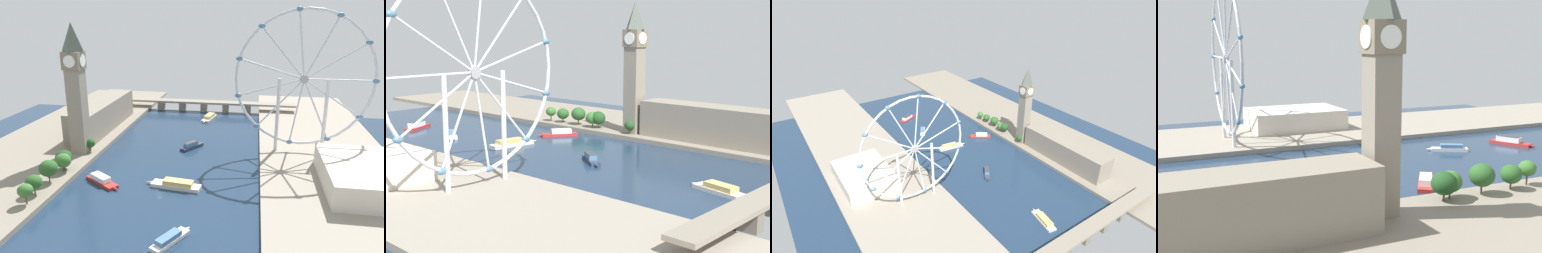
# 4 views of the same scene
# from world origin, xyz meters

# --- Properties ---
(ground_plane) EXTENTS (373.48, 373.48, 0.00)m
(ground_plane) POSITION_xyz_m (0.00, 0.00, 0.00)
(ground_plane) COLOR #1E334C
(riverbank_left) EXTENTS (90.00, 520.00, 3.00)m
(riverbank_left) POSITION_xyz_m (-101.74, 0.00, 1.50)
(riverbank_left) COLOR gray
(riverbank_left) RESTS_ON ground_plane
(riverbank_right) EXTENTS (90.00, 520.00, 3.00)m
(riverbank_right) POSITION_xyz_m (101.74, 0.00, 1.50)
(riverbank_right) COLOR gray
(riverbank_right) RESTS_ON ground_plane
(clock_tower) EXTENTS (13.28, 13.28, 90.07)m
(clock_tower) POSITION_xyz_m (-69.64, 48.29, 49.83)
(clock_tower) COLOR gray
(clock_tower) RESTS_ON riverbank_left
(parliament_block) EXTENTS (22.00, 98.72, 23.65)m
(parliament_block) POSITION_xyz_m (-76.88, 105.65, 14.82)
(parliament_block) COLOR gray
(parliament_block) RESTS_ON riverbank_left
(tree_row_embankment) EXTENTS (12.47, 85.58, 13.35)m
(tree_row_embankment) POSITION_xyz_m (-65.99, 4.69, 10.50)
(tree_row_embankment) COLOR #513823
(tree_row_embankment) RESTS_ON riverbank_left
(ferris_wheel) EXTENTS (95.69, 3.20, 99.72)m
(ferris_wheel) POSITION_xyz_m (83.94, 74.87, 54.59)
(ferris_wheel) COLOR silver
(ferris_wheel) RESTS_ON riverbank_right
(riverside_hall) EXTENTS (46.36, 65.17, 14.01)m
(riverside_hall) POSITION_xyz_m (115.05, 21.33, 10.01)
(riverside_hall) COLOR beige
(riverside_hall) RESTS_ON riverbank_right
(river_bridge) EXTENTS (185.48, 12.47, 10.17)m
(river_bridge) POSITION_xyz_m (-0.00, 188.98, 7.28)
(river_bridge) COLOR gray
(river_bridge) RESTS_ON ground_plane
(tour_boat_0) EXTENTS (16.35, 22.13, 5.15)m
(tour_boat_0) POSITION_xyz_m (6.12, 76.09, 2.04)
(tour_boat_0) COLOR #2D384C
(tour_boat_0) RESTS_ON ground_plane
(tour_boat_1) EXTENTS (15.63, 23.93, 4.18)m
(tour_boat_1) POSITION_xyz_m (16.45, -44.96, 1.72)
(tour_boat_1) COLOR white
(tour_boat_1) RESTS_ON ground_plane
(tour_boat_2) EXTENTS (26.62, 20.07, 4.82)m
(tour_boat_2) POSITION_xyz_m (-37.78, 7.48, 1.94)
(tour_boat_2) COLOR #B22D28
(tour_boat_2) RESTS_ON ground_plane
(tour_boat_3) EXTENTS (28.56, 18.45, 5.53)m
(tour_boat_3) POSITION_xyz_m (15.45, -91.68, 2.24)
(tour_boat_3) COLOR #B22D28
(tour_boat_3) RESTS_ON ground_plane
(tour_boat_4) EXTENTS (34.97, 11.58, 4.76)m
(tour_boat_4) POSITION_xyz_m (7.71, 8.98, 1.95)
(tour_boat_4) COLOR beige
(tour_boat_4) RESTS_ON ground_plane
(tour_boat_5) EXTENTS (12.61, 30.63, 4.45)m
(tour_boat_5) POSITION_xyz_m (9.27, 157.67, 1.84)
(tour_boat_5) COLOR beige
(tour_boat_5) RESTS_ON ground_plane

